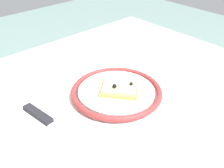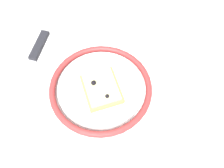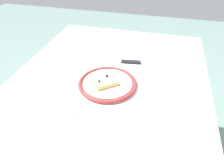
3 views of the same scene
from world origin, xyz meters
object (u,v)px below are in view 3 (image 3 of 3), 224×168
at_px(dining_table, 109,97).
at_px(pizza_slice_near, 106,81).
at_px(plate, 108,83).
at_px(napkin, 52,69).
at_px(fork, 92,118).
at_px(knife, 124,62).

distance_m(dining_table, pizza_slice_near, 0.13).
relative_size(plate, napkin, 1.65).
height_order(fork, napkin, same).
bearing_deg(pizza_slice_near, knife, -9.08).
relative_size(pizza_slice_near, napkin, 0.85).
xyz_separation_m(dining_table, pizza_slice_near, (-0.05, -0.00, 0.12)).
relative_size(dining_table, pizza_slice_near, 8.47).
distance_m(plate, knife, 0.19).
height_order(dining_table, napkin, napkin).
xyz_separation_m(pizza_slice_near, napkin, (0.06, 0.27, -0.02)).
xyz_separation_m(plate, pizza_slice_near, (-0.01, 0.00, 0.01)).
bearing_deg(dining_table, plate, -171.78).
xyz_separation_m(knife, fork, (-0.37, 0.03, -0.00)).
bearing_deg(pizza_slice_near, fork, 179.90).
bearing_deg(pizza_slice_near, plate, -33.85).
bearing_deg(knife, dining_table, 166.45).
bearing_deg(dining_table, knife, -13.55).
bearing_deg(pizza_slice_near, napkin, 77.96).
relative_size(dining_table, knife, 4.22).
distance_m(pizza_slice_near, knife, 0.19).
height_order(dining_table, plate, plate).
xyz_separation_m(dining_table, knife, (0.14, -0.03, 0.11)).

